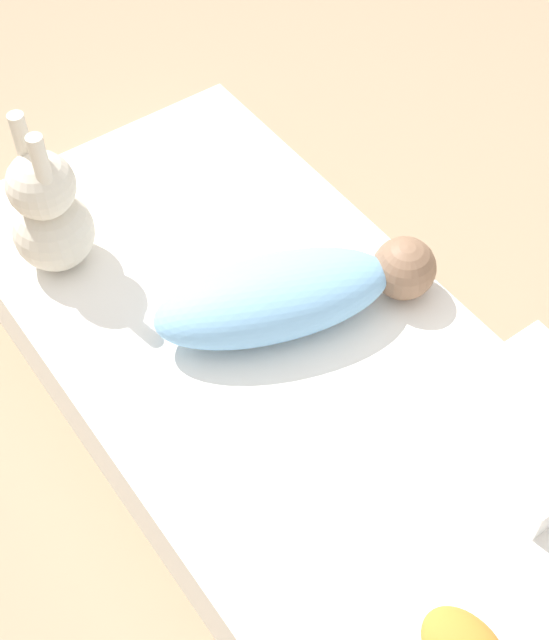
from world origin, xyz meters
TOP-DOWN VIEW (x-y plane):
  - ground_plane at (0.00, 0.00)m, footprint 12.00×12.00m
  - bed_mattress at (0.00, 0.00)m, footprint 1.53×0.76m
  - swaddled_baby at (-0.05, 0.08)m, footprint 0.34×0.59m
  - pillow at (0.43, 0.27)m, footprint 0.30×0.30m
  - bunny_plush at (-0.47, -0.23)m, footprint 0.17×0.17m

SIDE VIEW (x-z plane):
  - ground_plane at x=0.00m, z-range 0.00..0.00m
  - bed_mattress at x=0.00m, z-range 0.00..0.20m
  - pillow at x=0.43m, z-range 0.20..0.28m
  - swaddled_baby at x=-0.05m, z-range 0.20..0.34m
  - bunny_plush at x=-0.47m, z-range 0.15..0.52m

